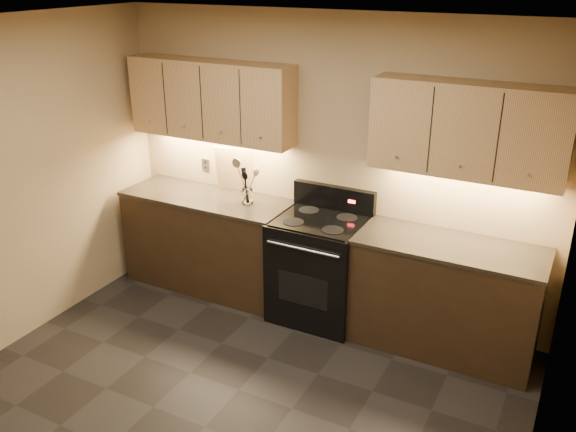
% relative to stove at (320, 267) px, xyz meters
% --- Properties ---
extents(floor, '(4.00, 4.00, 0.00)m').
position_rel_stove_xyz_m(floor, '(-0.08, -1.68, -0.48)').
color(floor, black).
rests_on(floor, ground).
extents(ceiling, '(4.00, 4.00, 0.00)m').
position_rel_stove_xyz_m(ceiling, '(-0.08, -1.68, 2.12)').
color(ceiling, silver).
rests_on(ceiling, wall_back).
extents(wall_back, '(4.00, 0.04, 2.60)m').
position_rel_stove_xyz_m(wall_back, '(-0.08, 0.32, 0.82)').
color(wall_back, tan).
rests_on(wall_back, ground).
extents(wall_right, '(0.04, 4.00, 2.60)m').
position_rel_stove_xyz_m(wall_right, '(1.92, -1.68, 0.82)').
color(wall_right, tan).
rests_on(wall_right, ground).
extents(counter_left, '(1.62, 0.62, 0.93)m').
position_rel_stove_xyz_m(counter_left, '(-1.18, 0.02, -0.01)').
color(counter_left, black).
rests_on(counter_left, ground).
extents(counter_right, '(1.46, 0.62, 0.93)m').
position_rel_stove_xyz_m(counter_right, '(1.10, 0.02, -0.01)').
color(counter_right, black).
rests_on(counter_right, ground).
extents(stove, '(0.76, 0.68, 1.14)m').
position_rel_stove_xyz_m(stove, '(0.00, 0.00, 0.00)').
color(stove, black).
rests_on(stove, ground).
extents(upper_cab_left, '(1.60, 0.30, 0.70)m').
position_rel_stove_xyz_m(upper_cab_left, '(-1.18, 0.17, 1.32)').
color(upper_cab_left, tan).
rests_on(upper_cab_left, wall_back).
extents(upper_cab_right, '(1.44, 0.30, 0.70)m').
position_rel_stove_xyz_m(upper_cab_right, '(1.10, 0.17, 1.32)').
color(upper_cab_right, tan).
rests_on(upper_cab_right, wall_back).
extents(outlet_plate, '(0.08, 0.01, 0.12)m').
position_rel_stove_xyz_m(outlet_plate, '(-1.38, 0.31, 0.64)').
color(outlet_plate, '#B2B5BA').
rests_on(outlet_plate, wall_back).
extents(utensil_crock, '(0.11, 0.11, 0.13)m').
position_rel_stove_xyz_m(utensil_crock, '(-0.75, 0.05, 0.51)').
color(utensil_crock, white).
rests_on(utensil_crock, counter_left).
extents(cutting_board, '(0.36, 0.16, 0.43)m').
position_rel_stove_xyz_m(cutting_board, '(-1.03, 0.27, 0.67)').
color(cutting_board, '#D3B771').
rests_on(cutting_board, counter_left).
extents(wooden_spoon, '(0.18, 0.12, 0.33)m').
position_rel_stove_xyz_m(wooden_spoon, '(-0.78, 0.04, 0.63)').
color(wooden_spoon, '#D3B771').
rests_on(wooden_spoon, utensil_crock).
extents(black_spoon, '(0.08, 0.14, 0.31)m').
position_rel_stove_xyz_m(black_spoon, '(-0.77, 0.08, 0.62)').
color(black_spoon, black).
rests_on(black_spoon, utensil_crock).
extents(black_turner, '(0.16, 0.13, 0.34)m').
position_rel_stove_xyz_m(black_turner, '(-0.74, 0.04, 0.63)').
color(black_turner, black).
rests_on(black_turner, utensil_crock).
extents(steel_skimmer, '(0.22, 0.09, 0.40)m').
position_rel_stove_xyz_m(steel_skimmer, '(-0.73, 0.05, 0.66)').
color(steel_skimmer, silver).
rests_on(steel_skimmer, utensil_crock).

